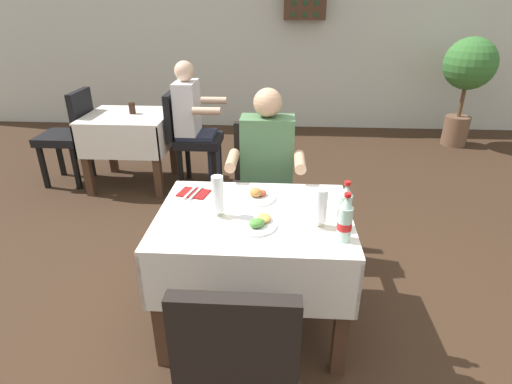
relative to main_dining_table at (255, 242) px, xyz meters
The scene contains 20 objects.
ground_plane 0.58m from the main_dining_table, 25.61° to the right, with size 11.00×11.00×0.00m, color #382619.
back_wall 4.38m from the main_dining_table, 88.28° to the left, with size 11.00×0.12×3.12m, color silver.
main_dining_table is the anchor object (origin of this frame).
chair_far_diner_seat 0.79m from the main_dining_table, 90.00° to the left, with size 0.44×0.50×0.97m.
chair_near_camera_side 0.79m from the main_dining_table, 90.00° to the right, with size 0.44×0.50×0.97m.
seated_diner_far 0.70m from the main_dining_table, 86.53° to the left, with size 0.50×0.46×1.26m.
plate_near_camera 0.23m from the main_dining_table, 80.83° to the right, with size 0.23×0.23×0.05m.
plate_far_diner 0.27m from the main_dining_table, 90.38° to the left, with size 0.23×0.23×0.06m.
beer_glass_left 0.35m from the main_dining_table, 168.05° to the right, with size 0.07×0.07×0.23m.
beer_glass_middle 0.46m from the main_dining_table, 19.29° to the right, with size 0.07×0.07×0.21m.
cola_bottle_primary 0.55m from the main_dining_table, 14.40° to the right, with size 0.07×0.07×0.25m.
cola_bottle_secondary 0.57m from the main_dining_table, 27.93° to the right, with size 0.07×0.07×0.24m.
napkin_cutlery_set 0.47m from the main_dining_table, 149.02° to the left, with size 0.20×0.20×0.01m.
background_dining_table 2.41m from the main_dining_table, 125.27° to the left, with size 0.82×0.73×0.74m.
background_chair_left 2.81m from the main_dining_table, 135.57° to the left, with size 0.50×0.44×0.97m.
background_chair_right 2.12m from the main_dining_table, 111.52° to the left, with size 0.50×0.44×0.97m.
background_patron 2.10m from the main_dining_table, 110.28° to the left, with size 0.46×0.50×1.26m.
background_table_tumbler 2.43m from the main_dining_table, 123.83° to the left, with size 0.06×0.06×0.11m, color black.
potted_plant_corner 4.28m from the main_dining_table, 54.84° to the left, with size 0.64×0.64×1.37m.
wall_bottle_rack 4.28m from the main_dining_table, 84.30° to the left, with size 0.56×0.21×0.42m.
Camera 1 is at (-0.00, -1.84, 1.78)m, focal length 28.55 mm.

